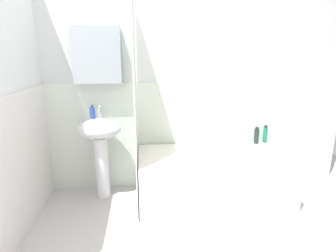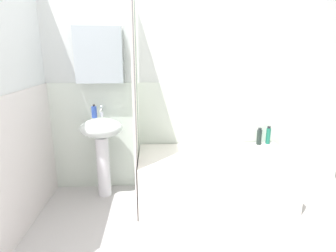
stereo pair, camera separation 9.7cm
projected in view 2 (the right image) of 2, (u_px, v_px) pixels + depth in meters
name	position (u px, v px, depth m)	size (l,w,h in m)	color
wall_back_tiled	(186.00, 88.00, 3.01)	(3.60, 0.18, 2.40)	silver
sink	(102.00, 140.00, 2.87)	(0.44, 0.34, 0.86)	white
faucet	(101.00, 111.00, 2.87)	(0.03, 0.12, 0.12)	silver
soap_dispenser	(94.00, 112.00, 2.84)	(0.06, 0.06, 0.14)	#2E4BA5
bathtub	(214.00, 177.00, 2.86)	(1.54, 0.72, 0.51)	white
shower_curtain	(136.00, 108.00, 2.62)	(0.01, 0.72, 2.00)	white
body_wash_bottle	(268.00, 136.00, 3.10)	(0.05, 0.05, 0.20)	#1B745B
shampoo_bottle	(259.00, 137.00, 3.08)	(0.05, 0.05, 0.19)	#202D29
towel_folded	(205.00, 159.00, 2.57)	(0.35, 0.20, 0.07)	silver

